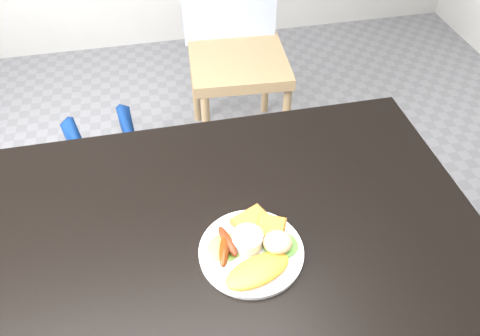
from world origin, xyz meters
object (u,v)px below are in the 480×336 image
Objects in this scene: dining_table at (228,233)px; plate at (251,252)px; dining_chair at (238,62)px; person at (125,120)px.

dining_table is 5.13× the size of plate.
dining_chair is at bearing 79.49° from plate.
plate reaches higher than dining_table.
dining_table is 0.85× the size of person.
dining_chair is (0.27, 1.16, -0.28)m from dining_table.
person is (-0.50, -0.65, 0.25)m from dining_chair.
dining_chair is 0.85m from person.
dining_table reaches higher than dining_chair.
dining_table is 1.23m from dining_chair.
person is 0.66m from plate.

